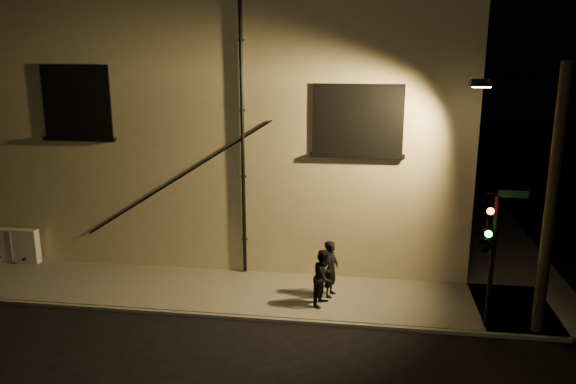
% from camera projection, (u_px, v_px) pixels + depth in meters
% --- Properties ---
extents(ground, '(90.00, 90.00, 0.00)m').
position_uv_depth(ground, '(288.00, 322.00, 14.71)').
color(ground, black).
extents(sidewalk, '(21.00, 16.00, 0.12)m').
position_uv_depth(sidewalk, '(343.00, 262.00, 18.73)').
color(sidewalk, slate).
rests_on(sidewalk, ground).
extents(building, '(16.20, 12.23, 8.80)m').
position_uv_depth(building, '(247.00, 115.00, 22.69)').
color(building, beige).
rests_on(building, ground).
extents(utility_cabinet, '(1.72, 0.29, 1.13)m').
position_uv_depth(utility_cabinet, '(14.00, 245.00, 18.46)').
color(utility_cabinet, silver).
rests_on(utility_cabinet, sidewalk).
extents(pedestrian_a, '(0.52, 0.67, 1.63)m').
position_uv_depth(pedestrian_a, '(331.00, 269.00, 15.81)').
color(pedestrian_a, black).
rests_on(pedestrian_a, sidewalk).
extents(pedestrian_b, '(0.82, 0.92, 1.57)m').
position_uv_depth(pedestrian_b, '(324.00, 277.00, 15.27)').
color(pedestrian_b, black).
rests_on(pedestrian_b, sidewalk).
extents(traffic_signal, '(1.34, 2.10, 3.55)m').
position_uv_depth(traffic_signal, '(486.00, 237.00, 13.60)').
color(traffic_signal, black).
rests_on(traffic_signal, sidewalk).
extents(streetlamp_pole, '(2.01, 1.38, 6.69)m').
position_uv_depth(streetlamp_pole, '(546.00, 195.00, 13.26)').
color(streetlamp_pole, black).
rests_on(streetlamp_pole, ground).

